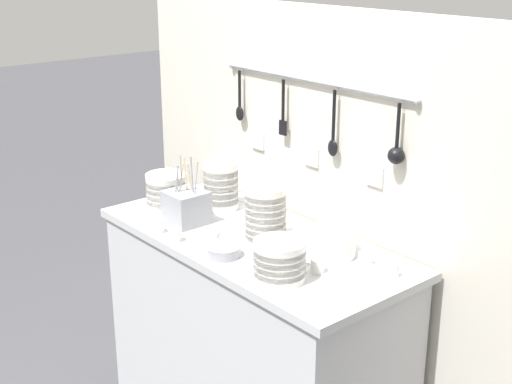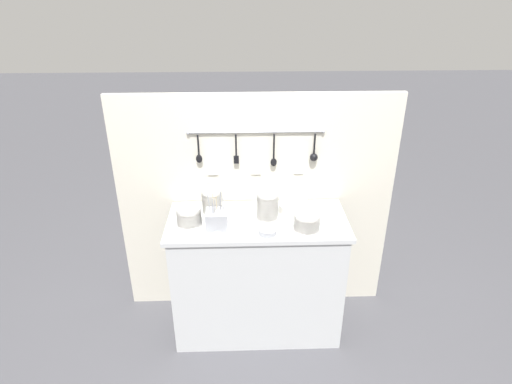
{
  "view_description": "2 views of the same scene",
  "coord_description": "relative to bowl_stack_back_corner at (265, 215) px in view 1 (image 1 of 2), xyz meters",
  "views": [
    {
      "loc": [
        1.79,
        -1.51,
        1.92
      ],
      "look_at": [
        0.03,
        -0.01,
        1.11
      ],
      "focal_mm": 50.0,
      "sensor_mm": 36.0,
      "label": 1
    },
    {
      "loc": [
        -0.09,
        -2.5,
        2.4
      ],
      "look_at": [
        -0.01,
        -0.02,
        1.15
      ],
      "focal_mm": 30.0,
      "sensor_mm": 36.0,
      "label": 2
    }
  ],
  "objects": [
    {
      "name": "bowl_stack_tall_left",
      "position": [
        -0.38,
        0.1,
        -0.01
      ],
      "size": [
        0.14,
        0.14,
        0.19
      ],
      "color": "silver",
      "rests_on": "counter"
    },
    {
      "name": "steel_mixing_bowl",
      "position": [
        -0.01,
        -0.18,
        -0.09
      ],
      "size": [
        0.12,
        0.12,
        0.04
      ],
      "color": "#93969E",
      "rests_on": "counter"
    },
    {
      "name": "cup_back_right",
      "position": [
        0.28,
        -0.02,
        -0.08
      ],
      "size": [
        0.04,
        0.04,
        0.04
      ],
      "color": "silver",
      "rests_on": "counter"
    },
    {
      "name": "back_wall",
      "position": [
        -0.07,
        0.31,
        -0.17
      ],
      "size": [
        2.02,
        0.09,
        1.72
      ],
      "color": "beige",
      "rests_on": "ground"
    },
    {
      "name": "cup_edge_near",
      "position": [
        -0.33,
        -0.23,
        -0.08
      ],
      "size": [
        0.04,
        0.04,
        0.04
      ],
      "color": "silver",
      "rests_on": "counter"
    },
    {
      "name": "cutlery_caddy",
      "position": [
        -0.34,
        -0.1,
        -0.04
      ],
      "size": [
        0.14,
        0.14,
        0.27
      ],
      "color": "#93969E",
      "rests_on": "counter"
    },
    {
      "name": "bowl_stack_wide_centre",
      "position": [
        0.24,
        -0.15,
        -0.04
      ],
      "size": [
        0.16,
        0.16,
        0.13
      ],
      "color": "silver",
      "rests_on": "counter"
    },
    {
      "name": "cup_edge_far",
      "position": [
        -0.12,
        -0.13,
        -0.08
      ],
      "size": [
        0.04,
        0.04,
        0.04
      ],
      "color": "silver",
      "rests_on": "counter"
    },
    {
      "name": "counter",
      "position": [
        -0.07,
        0.0,
        -0.57
      ],
      "size": [
        1.22,
        0.55,
        0.93
      ],
      "color": "#B7BABC",
      "rests_on": "ground"
    },
    {
      "name": "bowl_stack_back_corner",
      "position": [
        0.0,
        0.0,
        0.0
      ],
      "size": [
        0.14,
        0.14,
        0.21
      ],
      "color": "silver",
      "rests_on": "counter"
    },
    {
      "name": "cup_back_left",
      "position": [
        0.46,
        0.13,
        -0.08
      ],
      "size": [
        0.04,
        0.04,
        0.04
      ],
      "color": "silver",
      "rests_on": "counter"
    },
    {
      "name": "bowl_stack_short_front",
      "position": [
        -0.52,
        -0.06,
        -0.03
      ],
      "size": [
        0.16,
        0.16,
        0.14
      ],
      "color": "silver",
      "rests_on": "counter"
    },
    {
      "name": "plate_stack",
      "position": [
        0.19,
        0.1,
        -0.07
      ],
      "size": [
        0.22,
        0.22,
        0.07
      ],
      "color": "silver",
      "rests_on": "counter"
    },
    {
      "name": "cup_mid_row",
      "position": [
        0.34,
        0.13,
        -0.08
      ],
      "size": [
        0.04,
        0.04,
        0.04
      ],
      "color": "silver",
      "rests_on": "counter"
    },
    {
      "name": "cup_centre",
      "position": [
        -0.22,
        -0.23,
        -0.08
      ],
      "size": [
        0.04,
        0.04,
        0.04
      ],
      "color": "silver",
      "rests_on": "counter"
    }
  ]
}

